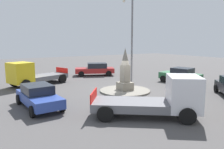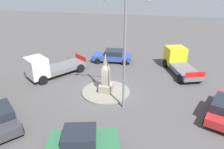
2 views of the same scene
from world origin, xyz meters
TOP-DOWN VIEW (x-y plane):
  - ground_plane at (0.00, 0.00)m, footprint 80.00×80.00m
  - traffic_island at (0.00, 0.00)m, footprint 4.04×4.04m
  - monument at (0.00, 0.00)m, footprint 1.05×1.05m
  - streetlamp at (1.76, -1.94)m, footprint 2.90×0.28m
  - car_green_parked_left at (0.30, -6.79)m, footprint 4.14×2.71m
  - car_blue_parked_right at (-0.86, 6.99)m, footprint 4.42×2.14m
  - car_dark_grey_approaching at (-5.61, -5.78)m, footprint 4.16×3.95m
  - truck_white_far_side at (-5.99, 1.82)m, footprint 4.92×5.67m
  - truck_yellow_near_island at (6.25, 5.96)m, footprint 3.60×5.65m

SIDE VIEW (x-z plane):
  - ground_plane at x=0.00m, z-range 0.00..0.00m
  - traffic_island at x=0.00m, z-range 0.00..0.13m
  - car_blue_parked_right at x=-0.86m, z-range 0.02..1.44m
  - car_dark_grey_approaching at x=-5.61m, z-range 0.03..1.48m
  - car_green_parked_left at x=0.30m, z-range 0.02..1.49m
  - truck_white_far_side at x=-5.99m, z-range -0.10..2.15m
  - truck_yellow_near_island at x=6.25m, z-range -0.07..2.12m
  - monument at x=0.00m, z-range -0.17..3.21m
  - streetlamp at x=1.76m, z-range 0.82..8.95m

